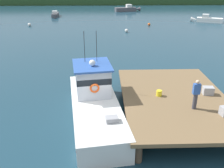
{
  "coord_description": "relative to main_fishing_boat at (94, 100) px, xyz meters",
  "views": [
    {
      "loc": [
        0.76,
        -13.11,
        7.73
      ],
      "look_at": [
        1.2,
        1.42,
        1.4
      ],
      "focal_mm": 40.56,
      "sensor_mm": 36.0,
      "label": 1
    }
  ],
  "objects": [
    {
      "name": "dock",
      "position": [
        4.68,
        0.02,
        0.07
      ],
      "size": [
        6.0,
        9.0,
        1.2
      ],
      "color": "#4C3D2D",
      "rests_on": "ground"
    },
    {
      "name": "crate_stack_near_edge",
      "position": [
        6.71,
        0.21,
        0.43
      ],
      "size": [
        0.63,
        0.49,
        0.47
      ],
      "primitive_type": "cube",
      "rotation": [
        0.0,
        0.0,
        -0.08
      ],
      "color": "#9E9EA3",
      "rests_on": "dock"
    },
    {
      "name": "mooring_buoy_outer",
      "position": [
        7.98,
        28.48,
        -0.8
      ],
      "size": [
        0.42,
        0.42,
        0.42
      ],
      "primitive_type": "sphere",
      "color": "#EA5B19",
      "rests_on": "ground"
    },
    {
      "name": "moored_boat_off_the_point",
      "position": [
        5.87,
        45.91,
        -0.5
      ],
      "size": [
        5.94,
        2.5,
        1.48
      ],
      "color": "#4C4C51",
      "rests_on": "ground"
    },
    {
      "name": "bait_bucket",
      "position": [
        3.79,
        0.1,
        0.36
      ],
      "size": [
        0.32,
        0.32,
        0.34
      ],
      "primitive_type": "cylinder",
      "color": "yellow",
      "rests_on": "dock"
    },
    {
      "name": "moored_boat_mid_harbor",
      "position": [
        18.66,
        31.32,
        -0.54
      ],
      "size": [
        5.3,
        3.05,
        1.35
      ],
      "color": "white",
      "rests_on": "ground"
    },
    {
      "name": "ground_plane",
      "position": [
        -0.12,
        0.02,
        -1.01
      ],
      "size": [
        200.0,
        200.0,
        0.0
      ],
      "primitive_type": "plane",
      "color": "#193847"
    },
    {
      "name": "mooring_buoy_inshore",
      "position": [
        -11.43,
        28.53,
        -0.75
      ],
      "size": [
        0.51,
        0.51,
        0.51
      ],
      "primitive_type": "sphere",
      "color": "silver",
      "rests_on": "ground"
    },
    {
      "name": "moored_boat_far_right",
      "position": [
        -9.03,
        38.44,
        -0.61
      ],
      "size": [
        1.41,
        4.61,
        1.16
      ],
      "color": "#4C4C51",
      "rests_on": "ground"
    },
    {
      "name": "main_fishing_boat",
      "position": [
        0.0,
        0.0,
        0.0
      ],
      "size": [
        3.69,
        9.96,
        4.8
      ],
      "color": "silver",
      "rests_on": "ground"
    },
    {
      "name": "mooring_buoy_channel_marker",
      "position": [
        3.85,
        23.35,
        -0.76
      ],
      "size": [
        0.49,
        0.49,
        0.49
      ],
      "primitive_type": "sphere",
      "color": "silver",
      "rests_on": "ground"
    },
    {
      "name": "deckhand_by_the_boat",
      "position": [
        5.33,
        -1.48,
        1.05
      ],
      "size": [
        0.36,
        0.22,
        1.63
      ],
      "color": "#383842",
      "rests_on": "dock"
    }
  ]
}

